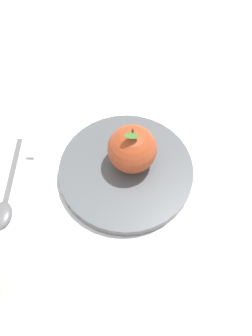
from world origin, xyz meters
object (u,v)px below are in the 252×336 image
(dinner_plate, at_px, (126,171))
(spoon, at_px, (4,204))
(apple, at_px, (132,149))
(knife, at_px, (30,160))

(dinner_plate, xyz_separation_m, spoon, (0.10, -0.19, -0.01))
(apple, distance_m, spoon, 0.23)
(dinner_plate, height_order, apple, apple)
(knife, bearing_deg, apple, 97.24)
(spoon, bearing_deg, knife, 171.90)
(knife, xyz_separation_m, spoon, (0.09, -0.01, 0.00))
(knife, relative_size, spoon, 1.02)
(apple, bearing_deg, spoon, -59.41)
(dinner_plate, distance_m, apple, 0.05)
(dinner_plate, height_order, spoon, dinner_plate)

